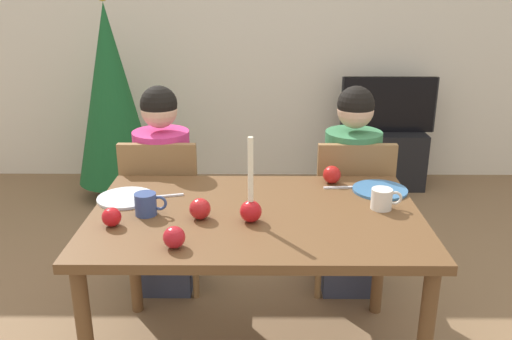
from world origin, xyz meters
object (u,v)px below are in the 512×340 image
Objects in this scene: person_left_child at (164,195)px; person_right_child at (350,195)px; mug_right at (382,199)px; apple_by_left_plate at (332,175)px; candle_centerpiece at (251,205)px; apple_near_candle at (200,209)px; tv_stand at (384,158)px; plate_left at (126,198)px; christmas_tree at (111,95)px; apple_by_right_mug at (174,237)px; plate_right at (380,190)px; chair_right at (350,207)px; mug_left at (146,204)px; tv at (389,105)px; chair_left at (164,207)px; apple_far_edge at (112,217)px; dining_table at (256,230)px.

person_right_child is at bearing 0.00° from person_left_child.
apple_by_left_plate is at bearing 119.81° from mug_right.
candle_centerpiece is 0.21m from apple_near_candle.
plate_left is (-1.67, -2.16, 0.52)m from tv_stand.
christmas_tree reaches higher than candle_centerpiece.
apple_by_right_mug is at bearing -77.56° from person_left_child.
apple_by_right_mug is at bearing -147.06° from plate_right.
apple_by_right_mug is (0.29, -0.46, 0.04)m from plate_left.
person_right_child is at bearing 43.58° from apple_near_candle.
chair_right is at bearing 93.04° from mug_right.
mug_left is (-0.44, 0.07, -0.02)m from candle_centerpiece.
plate_left is (-1.67, -2.16, 0.05)m from tv.
candle_centerpiece is at bearing -127.27° from chair_right.
candle_centerpiece is 0.69m from plate_right.
christmas_tree reaches higher than tv.
christmas_tree is at bearing 117.87° from candle_centerpiece.
person_right_child is at bearing 1.82° from chair_left.
tv reaches higher than mug_right.
tv is (0.58, 1.69, 0.20)m from chair_right.
christmas_tree reaches higher than chair_left.
candle_centerpiece is (-1.11, -2.39, 0.11)m from tv.
chair_left is at bearing 102.86° from apple_by_right_mug.
mug_left is at bearing -85.35° from chair_left.
plate_left is 3.09× the size of apple_by_right_mug.
person_left_child is 3.28× the size of candle_centerpiece.
mug_left is at bearing -145.51° from person_right_child.
chair_left reaches higher than mug_left.
mug_left is 1.00m from mug_right.
chair_left reaches higher than apple_far_edge.
plate_left is (-0.59, 0.14, 0.09)m from dining_table.
person_left_child reaches higher than mug_right.
plate_left is 1.13m from mug_right.
person_right_child is 1.79m from tv_stand.
person_right_child is at bearing 90.00° from chair_right.
person_left_child is at bearing 111.59° from apple_near_candle.
chair_left is 3.52× the size of plate_left.
person_right_child is 1.76m from tv.
mug_left is (0.13, -0.17, 0.04)m from plate_left.
plate_right is (1.09, -0.36, 0.24)m from chair_left.
plate_right reaches higher than tv_stand.
tv is 2.96m from apple_by_right_mug.
person_left_child is at bearing -133.87° from tv.
chair_right is at bearing 52.73° from candle_centerpiece.
christmas_tree reaches higher than tv_stand.
plate_left is at bearing 92.48° from apple_far_edge.
plate_left is (-0.08, -0.50, 0.19)m from person_left_child.
apple_by_left_plate is 1.06m from apple_far_edge.
dining_table is 1.56× the size of chair_left.
christmas_tree reaches higher than apple_by_left_plate.
chair_right is 1.35m from apple_far_edge.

